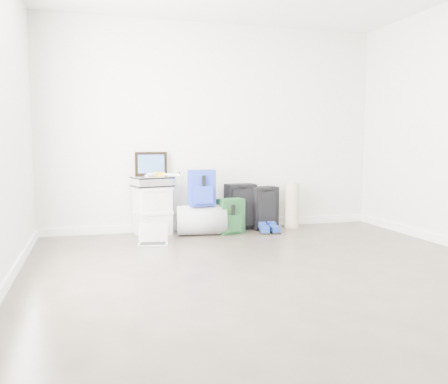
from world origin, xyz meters
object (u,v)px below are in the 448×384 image
object	(u,v)px
laptop	(153,239)
carry_on	(264,208)
boxes_stack	(153,210)
duffel_bag	(201,220)
large_suitcase	(240,207)
briefcase	(152,182)

from	to	relation	value
laptop	carry_on	bearing A→B (deg)	29.14
boxes_stack	duffel_bag	size ratio (longest dim) A/B	0.99
large_suitcase	boxes_stack	bearing A→B (deg)	177.01
duffel_bag	laptop	distance (m)	0.77
duffel_bag	laptop	xyz separation A→B (m)	(-0.65, -0.39, -0.13)
boxes_stack	laptop	size ratio (longest dim) A/B	1.65
boxes_stack	large_suitcase	xyz separation A→B (m)	(1.17, 0.03, 0.00)
duffel_bag	large_suitcase	size ratio (longest dim) A/B	1.00
duffel_bag	carry_on	bearing A→B (deg)	17.16
briefcase	carry_on	size ratio (longest dim) A/B	0.82
boxes_stack	laptop	world-z (taller)	boxes_stack
briefcase	boxes_stack	bearing A→B (deg)	89.37
carry_on	laptop	size ratio (longest dim) A/B	1.56
briefcase	carry_on	distance (m)	1.53
carry_on	briefcase	bearing A→B (deg)	165.78
laptop	large_suitcase	bearing A→B (deg)	35.88
briefcase	duffel_bag	distance (m)	0.78
large_suitcase	briefcase	bearing A→B (deg)	177.01
carry_on	laptop	distance (m)	1.67
boxes_stack	large_suitcase	size ratio (longest dim) A/B	0.99
briefcase	laptop	xyz separation A→B (m)	(-0.07, -0.59, -0.61)
large_suitcase	laptop	world-z (taller)	large_suitcase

